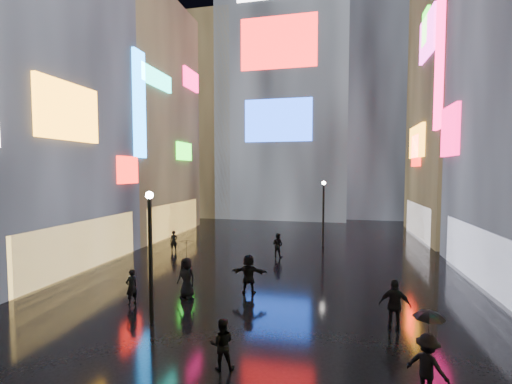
% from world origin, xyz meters
% --- Properties ---
extents(ground, '(140.00, 140.00, 0.00)m').
position_xyz_m(ground, '(0.00, 20.00, 0.00)').
color(ground, black).
rests_on(ground, ground).
extents(building_left_mid, '(10.28, 12.70, 24.00)m').
position_xyz_m(building_left_mid, '(-15.98, 14.01, 11.97)').
color(building_left_mid, black).
rests_on(building_left_mid, ground).
extents(building_left_far, '(10.28, 12.00, 22.00)m').
position_xyz_m(building_left_far, '(-15.98, 26.00, 10.98)').
color(building_left_far, black).
rests_on(building_left_far, ground).
extents(building_right_far, '(10.28, 12.00, 28.00)m').
position_xyz_m(building_right_far, '(15.98, 30.00, 13.98)').
color(building_right_far, black).
rests_on(building_right_far, ground).
extents(tower_main, '(16.00, 14.20, 42.00)m').
position_xyz_m(tower_main, '(-3.00, 43.97, 21.01)').
color(tower_main, black).
rests_on(tower_main, ground).
extents(tower_flank_right, '(12.00, 12.00, 34.00)m').
position_xyz_m(tower_flank_right, '(9.00, 46.00, 17.00)').
color(tower_flank_right, black).
rests_on(tower_flank_right, ground).
extents(tower_flank_left, '(10.00, 10.00, 26.00)m').
position_xyz_m(tower_flank_left, '(-14.00, 42.00, 13.00)').
color(tower_flank_left, black).
rests_on(tower_flank_left, ground).
extents(lamp_near, '(0.30, 0.30, 5.20)m').
position_xyz_m(lamp_near, '(-3.35, 8.33, 2.94)').
color(lamp_near, black).
rests_on(lamp_near, ground).
extents(lamp_far, '(0.30, 0.30, 5.20)m').
position_xyz_m(lamp_far, '(2.76, 23.99, 2.94)').
color(lamp_far, black).
rests_on(lamp_far, ground).
extents(pedestrian_1, '(0.88, 0.76, 1.53)m').
position_xyz_m(pedestrian_1, '(0.30, 6.04, 0.77)').
color(pedestrian_1, black).
rests_on(pedestrian_1, ground).
extents(pedestrian_2, '(1.26, 1.14, 1.69)m').
position_xyz_m(pedestrian_2, '(6.00, 5.99, 0.85)').
color(pedestrian_2, black).
rests_on(pedestrian_2, ground).
extents(pedestrian_3, '(1.17, 0.58, 1.92)m').
position_xyz_m(pedestrian_3, '(5.82, 9.85, 0.96)').
color(pedestrian_3, black).
rests_on(pedestrian_3, ground).
extents(pedestrian_4, '(1.03, 0.78, 1.89)m').
position_xyz_m(pedestrian_4, '(-3.22, 11.30, 0.94)').
color(pedestrian_4, black).
rests_on(pedestrian_4, ground).
extents(pedestrian_5, '(1.81, 0.67, 1.92)m').
position_xyz_m(pedestrian_5, '(-0.47, 12.43, 0.96)').
color(pedestrian_5, black).
rests_on(pedestrian_5, ground).
extents(pedestrian_6, '(0.63, 0.50, 1.53)m').
position_xyz_m(pedestrian_6, '(-8.04, 19.72, 0.76)').
color(pedestrian_6, black).
rests_on(pedestrian_6, ground).
extents(pedestrian_7, '(0.97, 0.87, 1.64)m').
position_xyz_m(pedestrian_7, '(-0.24, 19.87, 0.82)').
color(pedestrian_7, black).
rests_on(pedestrian_7, ground).
extents(umbrella_1, '(1.06, 1.06, 0.67)m').
position_xyz_m(umbrella_1, '(6.00, 5.99, 2.03)').
color(umbrella_1, black).
rests_on(umbrella_1, pedestrian_2).
extents(umbrella_2, '(1.13, 1.11, 0.87)m').
position_xyz_m(umbrella_2, '(-3.22, 11.30, 2.32)').
color(umbrella_2, black).
rests_on(umbrella_2, pedestrian_4).
extents(pedestrian_8, '(0.57, 0.68, 1.58)m').
position_xyz_m(pedestrian_8, '(-5.26, 9.94, 0.79)').
color(pedestrian_8, black).
rests_on(pedestrian_8, ground).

